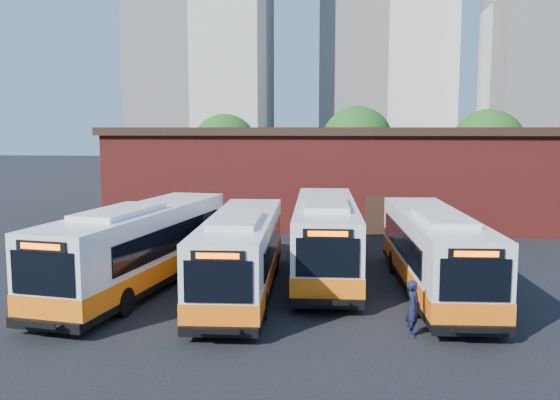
# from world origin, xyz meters

# --- Properties ---
(ground) EXTENTS (220.00, 220.00, 0.00)m
(ground) POSITION_xyz_m (0.00, 0.00, 0.00)
(ground) COLOR black
(bus_west) EXTENTS (4.22, 12.66, 3.40)m
(bus_west) POSITION_xyz_m (-6.69, 0.98, 1.54)
(bus_west) COLOR silver
(bus_west) RESTS_ON ground
(bus_midwest) EXTENTS (3.16, 11.81, 3.18)m
(bus_midwest) POSITION_xyz_m (-2.58, 0.83, 1.45)
(bus_midwest) COLOR silver
(bus_midwest) RESTS_ON ground
(bus_mideast) EXTENTS (3.26, 12.51, 3.38)m
(bus_mideast) POSITION_xyz_m (0.49, 4.27, 1.53)
(bus_mideast) COLOR silver
(bus_mideast) RESTS_ON ground
(bus_east) EXTENTS (3.30, 12.01, 3.23)m
(bus_east) POSITION_xyz_m (4.80, 1.90, 1.47)
(bus_east) COLOR silver
(bus_east) RESTS_ON ground
(transit_worker) EXTENTS (0.52, 0.70, 1.75)m
(transit_worker) POSITION_xyz_m (3.54, -3.24, 0.87)
(transit_worker) COLOR black
(transit_worker) RESTS_ON ground
(depot_building) EXTENTS (28.60, 12.60, 6.40)m
(depot_building) POSITION_xyz_m (0.00, 20.00, 3.26)
(depot_building) COLOR maroon
(depot_building) RESTS_ON ground
(tree_west) EXTENTS (6.00, 6.00, 7.65)m
(tree_west) POSITION_xyz_m (-10.00, 32.00, 4.64)
(tree_west) COLOR #382314
(tree_west) RESTS_ON ground
(tree_mid) EXTENTS (6.56, 6.56, 8.36)m
(tree_mid) POSITION_xyz_m (2.00, 34.00, 5.08)
(tree_mid) COLOR #382314
(tree_mid) RESTS_ON ground
(tree_east) EXTENTS (6.24, 6.24, 7.96)m
(tree_east) POSITION_xyz_m (13.00, 31.00, 4.83)
(tree_east) COLOR #382314
(tree_east) RESTS_ON ground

